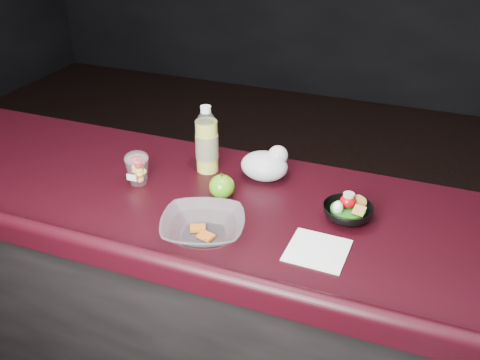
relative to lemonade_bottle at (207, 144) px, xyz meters
name	(u,v)px	position (x,y,z in m)	size (l,w,h in m)	color
counter	(233,324)	(0.16, -0.17, -0.61)	(4.06, 0.71, 1.02)	black
lemonade_bottle	(207,144)	(0.00, 0.00, 0.00)	(0.08, 0.08, 0.24)	gold
fruit_cup	(137,167)	(-0.18, -0.16, -0.04)	(0.08, 0.08, 0.11)	white
green_apple	(222,186)	(0.12, -0.15, -0.06)	(0.08, 0.08, 0.08)	#389310
plastic_bag	(266,165)	(0.21, 0.02, -0.05)	(0.16, 0.13, 0.12)	silver
snack_bowl	(347,211)	(0.51, -0.13, -0.07)	(0.18, 0.18, 0.08)	black
takeout_bowl	(203,227)	(0.15, -0.36, -0.07)	(0.30, 0.30, 0.06)	silver
paper_napkin	(317,250)	(0.47, -0.31, -0.10)	(0.16, 0.16, 0.00)	white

